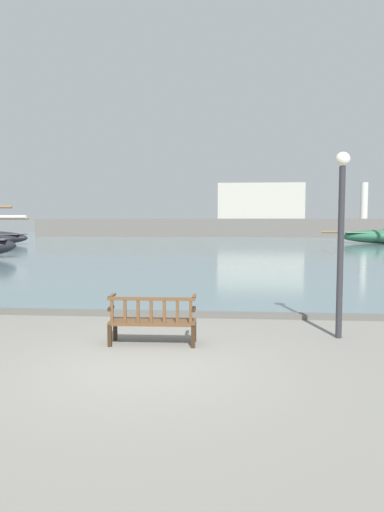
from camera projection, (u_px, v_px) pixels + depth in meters
ground_plane at (143, 367)px, 7.18m from camera, size 160.00×160.00×0.00m
harbor_water at (217, 242)px, 50.90m from camera, size 100.00×80.00×0.08m
quay_edge_kerb at (173, 314)px, 11.00m from camera, size 40.00×0.30×0.12m
park_bench at (153, 320)px, 8.46m from camera, size 1.61×0.56×0.92m
lamp_post at (341, 224)px, 8.82m from camera, size 0.28×0.28×3.62m
far_breakwater at (231, 221)px, 64.85m from camera, size 53.48×2.40×7.67m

